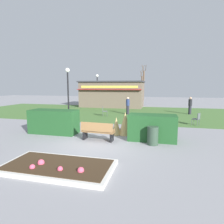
{
  "coord_description": "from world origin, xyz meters",
  "views": [
    {
      "loc": [
        2.77,
        -8.31,
        2.75
      ],
      "look_at": [
        -0.06,
        3.16,
        1.11
      ],
      "focal_mm": 30.12,
      "sensor_mm": 36.0,
      "label": 1
    }
  ],
  "objects_px": {
    "lamppost_far": "(97,87)",
    "cafe_chair_east": "(197,118)",
    "park_bench": "(98,131)",
    "person_standing": "(128,106)",
    "person_strolling": "(190,105)",
    "tree_left_bg": "(142,87)",
    "parked_car_west_slot": "(112,98)",
    "tree_right_bg": "(144,85)",
    "food_kiosk": "(113,94)",
    "lamppost_mid": "(68,87)",
    "trash_bin": "(153,136)",
    "cafe_chair_west": "(104,110)"
  },
  "relations": [
    {
      "from": "tree_left_bg",
      "to": "trash_bin",
      "type": "bearing_deg",
      "value": -84.06
    },
    {
      "from": "person_standing",
      "to": "park_bench",
      "type": "bearing_deg",
      "value": 127.31
    },
    {
      "from": "cafe_chair_west",
      "to": "tree_right_bg",
      "type": "bearing_deg",
      "value": 84.49
    },
    {
      "from": "cafe_chair_east",
      "to": "lamppost_far",
      "type": "bearing_deg",
      "value": 138.85
    },
    {
      "from": "lamppost_mid",
      "to": "food_kiosk",
      "type": "bearing_deg",
      "value": 82.81
    },
    {
      "from": "lamppost_far",
      "to": "cafe_chair_east",
      "type": "xyz_separation_m",
      "value": [
        10.25,
        -8.96,
        -2.12
      ]
    },
    {
      "from": "lamppost_far",
      "to": "parked_car_west_slot",
      "type": "distance_m",
      "value": 10.33
    },
    {
      "from": "person_strolling",
      "to": "park_bench",
      "type": "bearing_deg",
      "value": 58.91
    },
    {
      "from": "cafe_chair_west",
      "to": "person_strolling",
      "type": "distance_m",
      "value": 8.45
    },
    {
      "from": "cafe_chair_west",
      "to": "cafe_chair_east",
      "type": "xyz_separation_m",
      "value": [
        7.47,
        -2.44,
        0.0
      ]
    },
    {
      "from": "trash_bin",
      "to": "person_strolling",
      "type": "relative_size",
      "value": 0.51
    },
    {
      "from": "trash_bin",
      "to": "tree_left_bg",
      "type": "relative_size",
      "value": 0.15
    },
    {
      "from": "person_strolling",
      "to": "person_standing",
      "type": "xyz_separation_m",
      "value": [
        -5.9,
        -1.51,
        0.0
      ]
    },
    {
      "from": "park_bench",
      "to": "person_standing",
      "type": "height_order",
      "value": "person_standing"
    },
    {
      "from": "lamppost_mid",
      "to": "food_kiosk",
      "type": "distance_m",
      "value": 10.36
    },
    {
      "from": "park_bench",
      "to": "lamppost_far",
      "type": "relative_size",
      "value": 0.41
    },
    {
      "from": "park_bench",
      "to": "parked_car_west_slot",
      "type": "bearing_deg",
      "value": 102.0
    },
    {
      "from": "food_kiosk",
      "to": "tree_left_bg",
      "type": "bearing_deg",
      "value": 80.31
    },
    {
      "from": "person_standing",
      "to": "trash_bin",
      "type": "bearing_deg",
      "value": 143.8
    },
    {
      "from": "tree_left_bg",
      "to": "person_standing",
      "type": "bearing_deg",
      "value": -88.57
    },
    {
      "from": "person_strolling",
      "to": "tree_left_bg",
      "type": "height_order",
      "value": "tree_left_bg"
    },
    {
      "from": "food_kiosk",
      "to": "person_standing",
      "type": "distance_m",
      "value": 7.26
    },
    {
      "from": "tree_left_bg",
      "to": "lamppost_far",
      "type": "bearing_deg",
      "value": -104.06
    },
    {
      "from": "tree_left_bg",
      "to": "person_strolling",
      "type": "bearing_deg",
      "value": -72.19
    },
    {
      "from": "cafe_chair_east",
      "to": "person_strolling",
      "type": "xyz_separation_m",
      "value": [
        0.37,
        5.58,
        0.33
      ]
    },
    {
      "from": "cafe_chair_west",
      "to": "lamppost_far",
      "type": "bearing_deg",
      "value": 113.08
    },
    {
      "from": "park_bench",
      "to": "trash_bin",
      "type": "height_order",
      "value": "park_bench"
    },
    {
      "from": "cafe_chair_east",
      "to": "food_kiosk",
      "type": "bearing_deg",
      "value": 129.24
    },
    {
      "from": "food_kiosk",
      "to": "person_standing",
      "type": "xyz_separation_m",
      "value": [
        3.11,
        -6.51,
        -0.84
      ]
    },
    {
      "from": "food_kiosk",
      "to": "cafe_chair_east",
      "type": "height_order",
      "value": "food_kiosk"
    },
    {
      "from": "lamppost_far",
      "to": "person_strolling",
      "type": "relative_size",
      "value": 2.49
    },
    {
      "from": "food_kiosk",
      "to": "cafe_chair_east",
      "type": "distance_m",
      "value": 13.71
    },
    {
      "from": "person_strolling",
      "to": "lamppost_far",
      "type": "bearing_deg",
      "value": -19.65
    },
    {
      "from": "park_bench",
      "to": "cafe_chair_east",
      "type": "xyz_separation_m",
      "value": [
        5.59,
        5.13,
        0.05
      ]
    },
    {
      "from": "person_standing",
      "to": "tree_right_bg",
      "type": "xyz_separation_m",
      "value": [
        0.03,
        18.84,
        2.12
      ]
    },
    {
      "from": "lamppost_mid",
      "to": "person_standing",
      "type": "distance_m",
      "value": 6.03
    },
    {
      "from": "food_kiosk",
      "to": "person_standing",
      "type": "height_order",
      "value": "food_kiosk"
    },
    {
      "from": "lamppost_far",
      "to": "cafe_chair_east",
      "type": "bearing_deg",
      "value": -41.15
    },
    {
      "from": "lamppost_far",
      "to": "tree_left_bg",
      "type": "xyz_separation_m",
      "value": [
        4.18,
        16.67,
        -0.07
      ]
    },
    {
      "from": "cafe_chair_east",
      "to": "tree_left_bg",
      "type": "relative_size",
      "value": 0.15
    },
    {
      "from": "tree_right_bg",
      "to": "food_kiosk",
      "type": "bearing_deg",
      "value": -104.29
    },
    {
      "from": "parked_car_west_slot",
      "to": "park_bench",
      "type": "bearing_deg",
      "value": -78.0
    },
    {
      "from": "person_strolling",
      "to": "parked_car_west_slot",
      "type": "height_order",
      "value": "person_strolling"
    },
    {
      "from": "park_bench",
      "to": "lamppost_mid",
      "type": "xyz_separation_m",
      "value": [
        -4.34,
        5.47,
        2.16
      ]
    },
    {
      "from": "cafe_chair_east",
      "to": "person_strolling",
      "type": "distance_m",
      "value": 5.6
    },
    {
      "from": "cafe_chair_west",
      "to": "cafe_chair_east",
      "type": "height_order",
      "value": "same"
    },
    {
      "from": "person_standing",
      "to": "parked_car_west_slot",
      "type": "xyz_separation_m",
      "value": [
        -5.2,
        15.01,
        -0.22
      ]
    },
    {
      "from": "lamppost_far",
      "to": "tree_right_bg",
      "type": "height_order",
      "value": "tree_right_bg"
    },
    {
      "from": "park_bench",
      "to": "cafe_chair_east",
      "type": "height_order",
      "value": "park_bench"
    },
    {
      "from": "lamppost_far",
      "to": "cafe_chair_east",
      "type": "relative_size",
      "value": 4.72
    }
  ]
}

